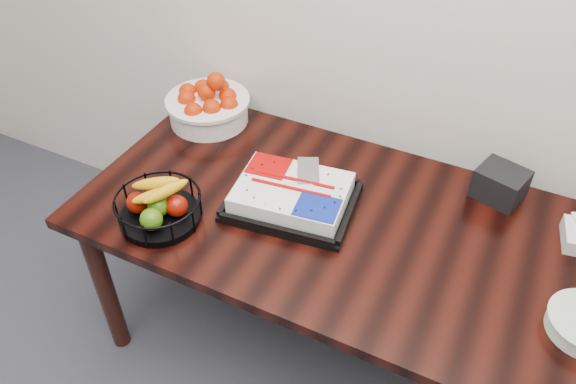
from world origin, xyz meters
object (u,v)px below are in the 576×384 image
at_px(tangerine_bowl, 208,101).
at_px(napkin_box, 500,184).
at_px(table, 344,237).
at_px(cake_tray, 292,196).
at_px(fruit_basket, 159,206).

relative_size(tangerine_bowl, napkin_box, 2.17).
bearing_deg(table, cake_tray, -176.09).
distance_m(table, napkin_box, 0.57).
xyz_separation_m(table, tangerine_bowl, (-0.72, 0.30, 0.18)).
relative_size(tangerine_bowl, fruit_basket, 1.20).
bearing_deg(napkin_box, fruit_basket, -147.71).
height_order(cake_tray, napkin_box, napkin_box).
relative_size(cake_tray, napkin_box, 2.96).
height_order(cake_tray, tangerine_bowl, tangerine_bowl).
relative_size(table, napkin_box, 11.47).
bearing_deg(tangerine_bowl, fruit_basket, -73.17).
bearing_deg(cake_tray, table, 3.91).
xyz_separation_m(tangerine_bowl, fruit_basket, (0.17, -0.57, -0.03)).
bearing_deg(fruit_basket, napkin_box, 32.29).
height_order(tangerine_bowl, napkin_box, tangerine_bowl).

